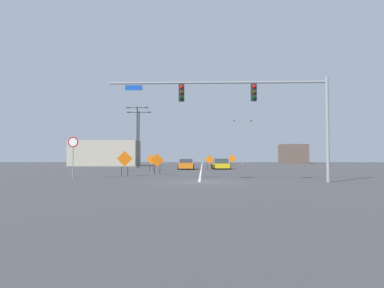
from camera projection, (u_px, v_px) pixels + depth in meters
The scene contains 16 objects.
ground at pixel (199, 182), 21.34m from camera, with size 172.78×172.78×0.00m, color #444447.
road_centre_stripe at pixel (202, 165), 69.27m from camera, with size 0.16×95.99×0.01m.
traffic_signal_assembly at pixel (251, 101), 21.41m from camera, with size 13.70×0.44×6.55m.
stop_sign at pixel (73, 149), 24.73m from camera, with size 0.76×0.07×3.02m.
street_lamp_far_right at pixel (137, 132), 51.42m from camera, with size 3.31×0.24×9.16m.
street_lamp_mid_right at pixel (139, 134), 47.77m from camera, with size 3.33×0.24×7.99m.
street_lamp_far_left at pixel (243, 138), 72.27m from camera, with size 4.02×0.24×9.41m.
construction_sign_right_lane at pixel (209, 161), 39.92m from camera, with size 1.08×0.06×1.82m.
construction_sign_left_shoulder at pixel (152, 160), 37.36m from camera, with size 1.16×0.09×1.90m.
construction_sign_median_far at pixel (125, 160), 27.56m from camera, with size 1.25×0.23×2.06m.
construction_sign_median_near at pixel (232, 159), 51.23m from camera, with size 1.24×0.18×1.97m.
construction_sign_left_lane at pixel (157, 161), 30.33m from camera, with size 1.18×0.25×1.87m.
car_yellow_passing at pixel (221, 164), 44.83m from camera, with size 2.34×4.48×1.36m.
car_orange_mid at pixel (186, 164), 43.86m from camera, with size 2.14×4.06×1.33m.
roadside_building_east at pixel (293, 154), 86.30m from camera, with size 6.30×5.79×4.79m.
roadside_building_west at pixel (105, 153), 61.22m from camera, with size 11.90×5.07×4.52m.
Camera 1 is at (0.24, -21.41, 1.55)m, focal length 32.07 mm.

